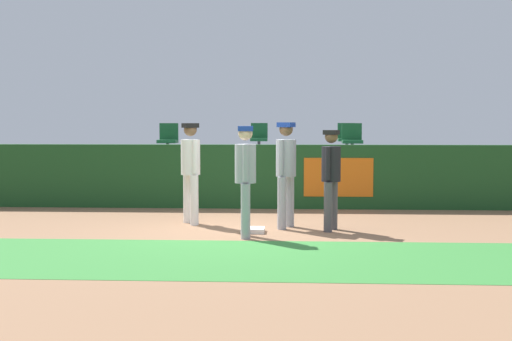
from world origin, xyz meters
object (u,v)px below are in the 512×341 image
(seat_back_center, at_px, (259,137))
(seat_back_right, at_px, (347,137))
(player_coach_visitor, at_px, (245,173))
(first_base, at_px, (253,230))
(player_fielder_home, at_px, (191,166))
(player_runner_visitor, at_px, (286,167))
(player_umpire, at_px, (331,173))
(seat_front_left, at_px, (168,138))
(seat_front_right, at_px, (352,139))

(seat_back_center, xyz_separation_m, seat_back_right, (2.33, 0.00, 0.00))
(player_coach_visitor, bearing_deg, seat_back_right, 158.01)
(player_coach_visitor, height_order, seat_back_center, seat_back_center)
(first_base, height_order, player_fielder_home, player_fielder_home)
(player_fielder_home, bearing_deg, seat_back_center, 139.38)
(player_runner_visitor, bearing_deg, seat_back_right, -170.30)
(player_umpire, bearing_deg, seat_back_right, -166.58)
(player_runner_visitor, relative_size, player_coach_visitor, 1.03)
(first_base, xyz_separation_m, player_umpire, (1.35, 0.27, 0.98))
(seat_back_right, distance_m, seat_front_left, 4.80)
(player_fielder_home, distance_m, player_runner_visitor, 1.82)
(player_fielder_home, xyz_separation_m, seat_back_right, (3.33, 5.61, 0.42))
(player_coach_visitor, bearing_deg, player_runner_visitor, 142.66)
(player_coach_visitor, height_order, seat_front_right, seat_front_right)
(player_umpire, height_order, seat_front_left, seat_front_left)
(player_runner_visitor, relative_size, seat_back_center, 2.26)
(seat_front_left, bearing_deg, first_base, -63.77)
(player_fielder_home, bearing_deg, player_runner_visitor, 46.58)
(first_base, bearing_deg, seat_front_right, 66.14)
(seat_front_right, bearing_deg, seat_front_left, -180.00)
(player_coach_visitor, xyz_separation_m, seat_back_center, (-0.12, 7.04, 0.44))
(player_runner_visitor, relative_size, seat_front_left, 2.26)
(player_fielder_home, height_order, seat_front_right, player_fielder_home)
(seat_back_right, bearing_deg, player_coach_visitor, -107.40)
(player_coach_visitor, relative_size, seat_front_left, 2.19)
(first_base, height_order, player_runner_visitor, player_runner_visitor)
(player_runner_visitor, relative_size, seat_back_right, 2.26)
(seat_back_center, bearing_deg, seat_front_right, -37.86)
(player_runner_visitor, height_order, player_umpire, player_runner_visitor)
(seat_back_right, bearing_deg, player_runner_visitor, -104.44)
(seat_front_left, distance_m, seat_front_right, 4.44)
(player_fielder_home, height_order, seat_back_center, player_fielder_home)
(player_umpire, relative_size, seat_back_center, 2.10)
(first_base, relative_size, player_coach_visitor, 0.22)
(first_base, xyz_separation_m, seat_back_right, (2.11, 6.54, 1.46))
(first_base, xyz_separation_m, player_runner_visitor, (0.56, 0.53, 1.06))
(player_coach_visitor, xyz_separation_m, player_umpire, (1.44, 0.76, -0.04))
(player_umpire, height_order, seat_front_right, seat_front_right)
(seat_back_center, height_order, seat_back_right, same)
(player_umpire, xyz_separation_m, seat_back_right, (0.76, 6.27, 0.48))
(seat_back_right, distance_m, seat_front_right, 1.80)
(player_fielder_home, relative_size, seat_front_right, 2.24)
(player_coach_visitor, bearing_deg, player_umpire, 113.31)
(seat_front_left, bearing_deg, seat_back_right, 22.02)
(seat_back_right, bearing_deg, first_base, -107.89)
(player_fielder_home, relative_size, seat_front_left, 2.24)
(first_base, xyz_separation_m, seat_front_right, (2.10, 4.74, 1.47))
(seat_back_center, xyz_separation_m, seat_front_left, (-2.12, -1.80, 0.00))
(player_runner_visitor, bearing_deg, seat_front_left, -121.36)
(seat_back_right, bearing_deg, seat_back_center, -179.99)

